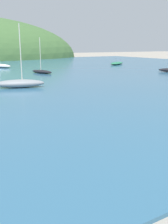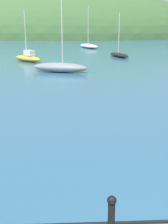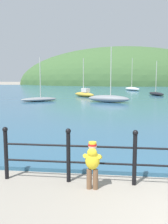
{
  "view_description": "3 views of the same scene",
  "coord_description": "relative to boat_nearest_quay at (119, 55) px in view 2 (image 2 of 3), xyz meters",
  "views": [
    {
      "loc": [
        -8.02,
        -0.99,
        3.25
      ],
      "look_at": [
        -3.06,
        7.44,
        0.74
      ],
      "focal_mm": 42.0,
      "sensor_mm": 36.0,
      "label": 1
    },
    {
      "loc": [
        -1.66,
        -1.86,
        3.26
      ],
      "look_at": [
        -1.3,
        5.39,
        1.16
      ],
      "focal_mm": 50.0,
      "sensor_mm": 36.0,
      "label": 2
    },
    {
      "loc": [
        -1.57,
        -3.99,
        2.33
      ],
      "look_at": [
        -2.64,
        4.74,
        1.12
      ],
      "focal_mm": 42.0,
      "sensor_mm": 36.0,
      "label": 3
    }
  ],
  "objects": [
    {
      "name": "water",
      "position": [
        -3.11,
        4.54,
        -0.27
      ],
      "size": [
        80.0,
        60.0,
        0.1
      ],
      "primitive_type": "cube",
      "color": "#2D5B7A",
      "rests_on": "ground"
    },
    {
      "name": "far_hillside",
      "position": [
        -3.11,
        41.06,
        -0.32
      ],
      "size": [
        56.69,
        31.18,
        20.33
      ],
      "color": "#3D6033",
      "rests_on": "ground"
    },
    {
      "name": "boat_nearest_quay",
      "position": [
        0.0,
        0.0,
        0.0
      ],
      "size": [
        1.88,
        3.39,
        3.97
      ],
      "color": "black",
      "rests_on": "water"
    },
    {
      "name": "boat_white_sailboat",
      "position": [
        -8.12,
        -3.01,
        0.1
      ],
      "size": [
        2.93,
        3.12,
        4.14
      ],
      "color": "gold",
      "rests_on": "water"
    },
    {
      "name": "boat_far_right",
      "position": [
        -5.31,
        -8.95,
        0.11
      ],
      "size": [
        3.82,
        2.1,
        4.67
      ],
      "color": "gray",
      "rests_on": "water"
    },
    {
      "name": "boat_blue_hull",
      "position": [
        -2.16,
        10.53,
        0.05
      ],
      "size": [
        2.84,
        4.28,
        5.03
      ],
      "color": "silver",
      "rests_on": "water"
    }
  ]
}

